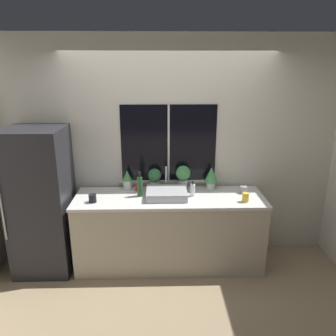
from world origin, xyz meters
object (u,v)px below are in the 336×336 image
object	(u,v)px
potted_plant_center_left	(155,178)
potted_plant_center_right	(183,175)
sink	(167,193)
refrigerator	(41,201)
soap_bottle	(193,190)
mug_black	(93,198)
bottle_tall	(140,186)
mug_grey	(244,190)
mug_red	(139,187)
mug_yellow	(245,197)
potted_plant_far_left	(127,179)
potted_plant_far_right	(211,176)

from	to	relation	value
potted_plant_center_left	potted_plant_center_right	distance (m)	0.35
sink	refrigerator	bearing A→B (deg)	-179.02
soap_bottle	mug_black	bearing A→B (deg)	-172.31
bottle_tall	potted_plant_center_left	bearing A→B (deg)	53.02
mug_grey	mug_red	distance (m)	1.26
mug_red	mug_yellow	bearing A→B (deg)	-17.34
mug_grey	potted_plant_far_left	bearing A→B (deg)	173.35
potted_plant_center_left	mug_yellow	bearing A→B (deg)	-22.61
mug_grey	soap_bottle	bearing A→B (deg)	-172.85
mug_black	mug_yellow	bearing A→B (deg)	-1.04
mug_red	sink	bearing A→B (deg)	-32.28
mug_black	potted_plant_center_left	bearing A→B (deg)	29.76
mug_red	mug_black	bearing A→B (deg)	-144.74
sink	mug_red	xyz separation A→B (m)	(-0.34, 0.21, -0.00)
potted_plant_center_left	mug_yellow	world-z (taller)	potted_plant_center_left
potted_plant_center_left	mug_black	distance (m)	0.80
potted_plant_far_left	mug_red	world-z (taller)	potted_plant_far_left
potted_plant_far_right	mug_red	size ratio (longest dim) A/B	3.25
sink	potted_plant_center_right	distance (m)	0.36
mug_yellow	bottle_tall	bearing A→B (deg)	170.54
bottle_tall	mug_red	world-z (taller)	bottle_tall
potted_plant_far_right	sink	bearing A→B (deg)	-155.12
potted_plant_center_right	mug_red	xyz separation A→B (m)	(-0.54, -0.05, -0.14)
potted_plant_center_left	soap_bottle	xyz separation A→B (m)	(0.44, -0.24, -0.07)
potted_plant_center_right	potted_plant_far_right	distance (m)	0.35
mug_grey	potted_plant_far_right	bearing A→B (deg)	156.12
potted_plant_far_left	mug_black	distance (m)	0.53
soap_bottle	bottle_tall	world-z (taller)	bottle_tall
mug_yellow	mug_black	bearing A→B (deg)	178.96
refrigerator	potted_plant_center_left	size ratio (longest dim) A/B	6.50
potted_plant_far_left	potted_plant_far_right	size ratio (longest dim) A/B	0.89
potted_plant_center_right	potted_plant_center_left	bearing A→B (deg)	180.00
mug_black	mug_red	bearing A→B (deg)	35.26
mug_yellow	mug_grey	bearing A→B (deg)	80.56
mug_yellow	potted_plant_far_left	bearing A→B (deg)	162.60
potted_plant_center_left	mug_grey	xyz separation A→B (m)	(1.06, -0.16, -0.11)
potted_plant_far_right	bottle_tall	world-z (taller)	bottle_tall
sink	potted_plant_far_right	world-z (taller)	sink
mug_black	mug_red	size ratio (longest dim) A/B	1.10
mug_grey	mug_red	world-z (taller)	same
soap_bottle	bottle_tall	size ratio (longest dim) A/B	0.63
sink	potted_plant_far_right	bearing A→B (deg)	24.88
potted_plant_center_right	potted_plant_far_right	xyz separation A→B (m)	(0.35, 0.00, -0.02)
mug_black	mug_red	xyz separation A→B (m)	(0.49, 0.35, -0.00)
potted_plant_center_left	potted_plant_far_right	size ratio (longest dim) A/B	0.95
potted_plant_far_left	soap_bottle	world-z (taller)	potted_plant_far_left
potted_plant_center_left	mug_yellow	distance (m)	1.11
sink	mug_red	size ratio (longest dim) A/B	5.47
soap_bottle	mug_grey	xyz separation A→B (m)	(0.62, 0.08, -0.04)
bottle_tall	mug_grey	xyz separation A→B (m)	(1.23, 0.06, -0.08)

